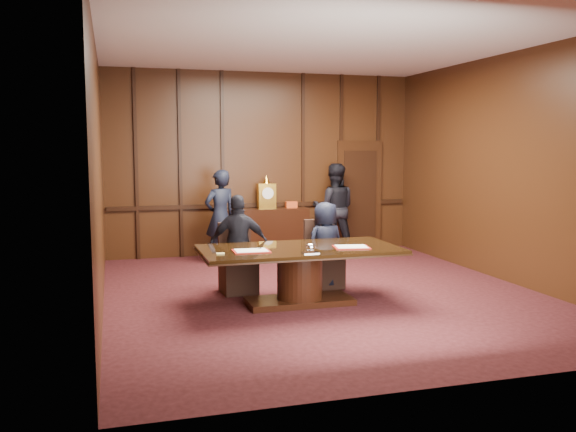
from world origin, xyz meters
The scene contains 13 objects.
room centered at (0.07, 0.14, 1.72)m, with size 7.00×7.04×3.50m.
sideboard centered at (0.00, 3.26, 0.49)m, with size 1.60×0.45×1.54m.
conference_table centered at (-0.49, -0.46, 0.51)m, with size 2.62×1.32×0.76m.
folder_left centered at (-1.17, -0.59, 0.77)m, with size 0.47×0.35×0.02m.
folder_right centered at (0.16, -0.66, 0.77)m, with size 0.51×0.40×0.02m.
inkstand centered at (-0.49, -0.91, 0.81)m, with size 0.20×0.14×0.12m.
notepad centered at (-1.58, -0.67, 0.77)m, with size 0.10×0.07×0.01m, color #D8C669.
chair_left centered at (-1.15, 0.41, 0.29)m, with size 0.51×0.51×0.99m.
chair_right centered at (0.15, 0.41, 0.29)m, with size 0.51×0.51×0.99m.
signatory_left centered at (-1.14, 0.34, 0.71)m, with size 0.83×0.34×1.41m, color black.
signatory_right centered at (0.16, 0.34, 0.64)m, with size 0.62×0.41×1.27m, color black.
witness_left centered at (-1.00, 2.70, 0.84)m, with size 0.61×0.40×1.67m, color black.
witness_right centered at (1.32, 3.10, 0.88)m, with size 0.85×0.66×1.76m, color black.
Camera 1 is at (-2.85, -8.01, 2.08)m, focal length 38.00 mm.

